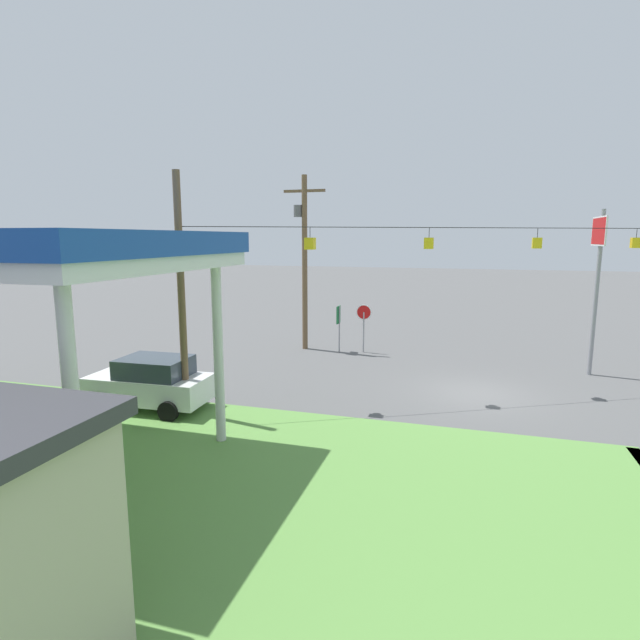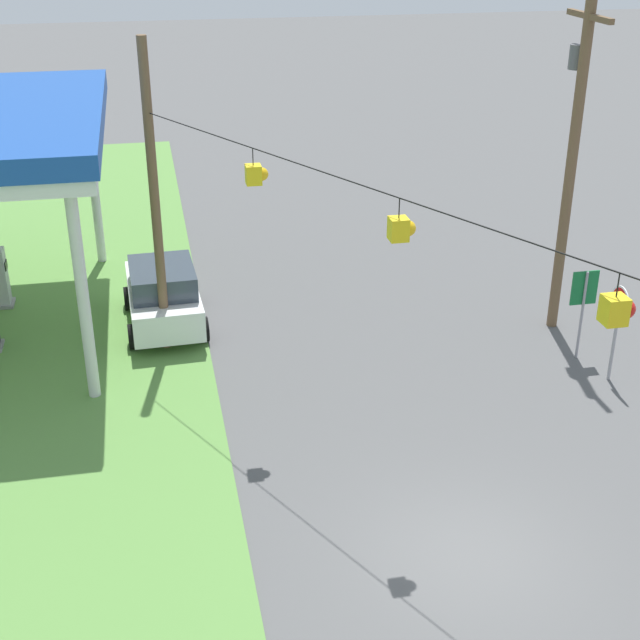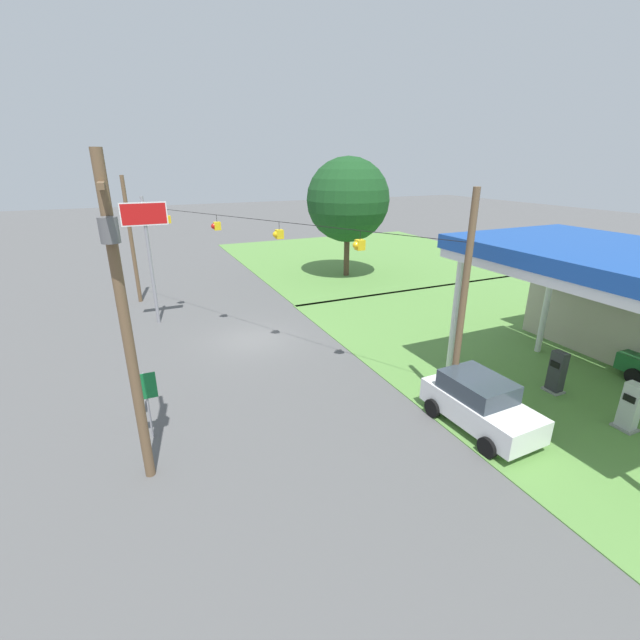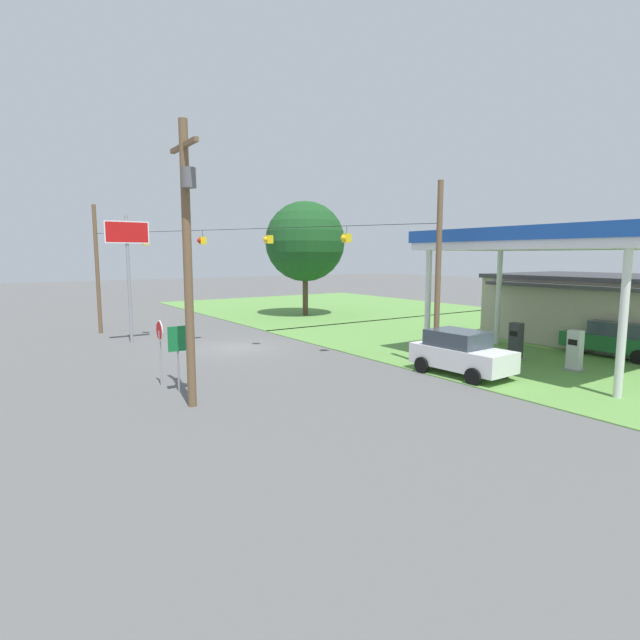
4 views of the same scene
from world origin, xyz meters
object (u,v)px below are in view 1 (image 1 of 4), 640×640
object	(u,v)px
gas_station_canopy	(0,253)
stop_sign_roadside	(364,318)
route_sign	(339,319)
utility_pole_main	(304,253)
stop_sign_overhead	(598,257)
fuel_pump_near	(62,437)
car_at_pumps_front	(151,383)

from	to	relation	value
gas_station_canopy	stop_sign_roadside	world-z (taller)	gas_station_canopy
route_sign	utility_pole_main	size ratio (longest dim) A/B	0.27
gas_station_canopy	utility_pole_main	size ratio (longest dim) A/B	1.14
gas_station_canopy	stop_sign_overhead	xyz separation A→B (m)	(-16.34, -13.79, -0.42)
fuel_pump_near	car_at_pumps_front	distance (m)	4.60
fuel_pump_near	stop_sign_roadside	world-z (taller)	stop_sign_roadside
fuel_pump_near	utility_pole_main	distance (m)	15.80
stop_sign_roadside	stop_sign_overhead	xyz separation A→B (m)	(-10.22, 1.42, 3.28)
fuel_pump_near	stop_sign_roadside	size ratio (longest dim) A/B	0.71
fuel_pump_near	stop_sign_overhead	bearing A→B (deg)	-137.28
route_sign	gas_station_canopy	bearing A→B (deg)	72.01
gas_station_canopy	stop_sign_overhead	bearing A→B (deg)	-139.84
stop_sign_roadside	car_at_pumps_front	bearing A→B (deg)	-116.37
fuel_pump_near	utility_pole_main	world-z (taller)	utility_pole_main
stop_sign_roadside	utility_pole_main	xyz separation A→B (m)	(3.22, 0.06, 3.25)
gas_station_canopy	route_sign	bearing A→B (deg)	-107.99
stop_sign_roadside	route_sign	bearing A→B (deg)	-168.20
stop_sign_overhead	route_sign	bearing A→B (deg)	-5.76
gas_station_canopy	utility_pole_main	bearing A→B (deg)	-100.83
stop_sign_overhead	route_sign	size ratio (longest dim) A/B	2.94
gas_station_canopy	utility_pole_main	xyz separation A→B (m)	(-2.90, -15.15, -0.45)
fuel_pump_near	route_sign	bearing A→B (deg)	-102.97
gas_station_canopy	stop_sign_overhead	distance (m)	21.38
gas_station_canopy	route_sign	world-z (taller)	gas_station_canopy
stop_sign_roadside	utility_pole_main	world-z (taller)	utility_pole_main
route_sign	stop_sign_overhead	bearing A→B (deg)	174.24
gas_station_canopy	car_at_pumps_front	size ratio (longest dim) A/B	2.46
gas_station_canopy	route_sign	size ratio (longest dim) A/B	4.30
gas_station_canopy	utility_pole_main	distance (m)	15.43
stop_sign_roadside	utility_pole_main	distance (m)	4.57
car_at_pumps_front	fuel_pump_near	bearing A→B (deg)	94.86
fuel_pump_near	stop_sign_overhead	size ratio (longest dim) A/B	0.25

